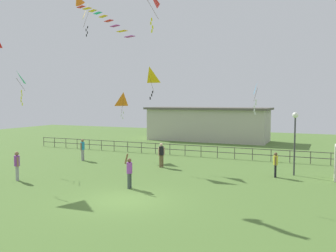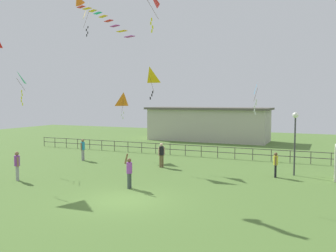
# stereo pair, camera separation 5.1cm
# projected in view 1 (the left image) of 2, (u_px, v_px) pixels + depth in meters

# --- Properties ---
(ground_plane) EXTENTS (80.00, 80.00, 0.00)m
(ground_plane) POSITION_uv_depth(u_px,v_px,m) (125.00, 200.00, 17.08)
(ground_plane) COLOR #517533
(lamppost) EXTENTS (0.36, 0.36, 3.99)m
(lamppost) POSITION_uv_depth(u_px,v_px,m) (295.00, 129.00, 22.52)
(lamppost) COLOR #38383D
(lamppost) RESTS_ON ground_plane
(person_0) EXTENTS (0.37, 0.42, 1.72)m
(person_0) POSITION_uv_depth(u_px,v_px,m) (161.00, 153.00, 25.40)
(person_0) COLOR brown
(person_0) RESTS_ON ground_plane
(person_1) EXTENTS (0.34, 0.50, 1.92)m
(person_1) POSITION_uv_depth(u_px,v_px,m) (129.00, 171.00, 19.29)
(person_1) COLOR #3F4C47
(person_1) RESTS_ON ground_plane
(person_2) EXTENTS (0.31, 0.51, 1.69)m
(person_2) POSITION_uv_depth(u_px,v_px,m) (83.00, 148.00, 28.27)
(person_2) COLOR #99999E
(person_2) RESTS_ON ground_plane
(person_3) EXTENTS (0.46, 0.32, 1.72)m
(person_3) POSITION_uv_depth(u_px,v_px,m) (17.00, 164.00, 21.20)
(person_3) COLOR #99999E
(person_3) RESTS_ON ground_plane
(person_4) EXTENTS (0.29, 0.46, 1.54)m
(person_4) POSITION_uv_depth(u_px,v_px,m) (276.00, 163.00, 22.10)
(person_4) COLOR black
(person_4) RESTS_ON ground_plane
(kite_1) EXTENTS (0.69, 1.04, 2.21)m
(kite_1) POSITION_uv_depth(u_px,v_px,m) (123.00, 100.00, 29.54)
(kite_1) COLOR orange
(kite_2) EXTENTS (1.16, 1.25, 2.36)m
(kite_2) POSITION_uv_depth(u_px,v_px,m) (17.00, 79.00, 24.85)
(kite_2) COLOR #1EB759
(kite_4) EXTENTS (1.04, 1.07, 2.86)m
(kite_4) POSITION_uv_depth(u_px,v_px,m) (89.00, 11.00, 29.52)
(kite_4) COLOR yellow
(kite_5) EXTENTS (0.49, 0.95, 2.37)m
(kite_5) POSITION_uv_depth(u_px,v_px,m) (257.00, 89.00, 25.15)
(kite_5) COLOR #198CD1
(kite_6) EXTENTS (0.83, 1.03, 2.28)m
(kite_6) POSITION_uv_depth(u_px,v_px,m) (149.00, 76.00, 25.71)
(kite_6) COLOR yellow
(streamer_kite) EXTENTS (5.35, 2.63, 3.27)m
(streamer_kite) POSITION_uv_depth(u_px,v_px,m) (82.00, 3.00, 21.52)
(streamer_kite) COLOR orange
(waterfront_railing) EXTENTS (36.01, 0.06, 0.95)m
(waterfront_railing) POSITION_uv_depth(u_px,v_px,m) (208.00, 150.00, 29.92)
(waterfront_railing) COLOR #4C4742
(waterfront_railing) RESTS_ON ground_plane
(pavilion_building) EXTENTS (14.34, 5.26, 3.89)m
(pavilion_building) POSITION_uv_depth(u_px,v_px,m) (208.00, 124.00, 42.33)
(pavilion_building) COLOR #B7B2A3
(pavilion_building) RESTS_ON ground_plane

